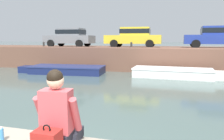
# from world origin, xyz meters

# --- Properties ---
(ground_plane) EXTENTS (400.00, 400.00, 0.00)m
(ground_plane) POSITION_xyz_m (0.00, 6.18, 0.00)
(ground_plane) COLOR #4C605B
(far_quay_wall) EXTENTS (60.00, 6.00, 1.67)m
(far_quay_wall) POSITION_xyz_m (0.00, 15.36, 0.84)
(far_quay_wall) COLOR brown
(far_quay_wall) RESTS_ON ground
(far_wall_coping) EXTENTS (60.00, 0.24, 0.08)m
(far_wall_coping) POSITION_xyz_m (0.00, 12.48, 1.71)
(far_wall_coping) COLOR brown
(far_wall_coping) RESTS_ON far_quay_wall
(boat_moored_west_navy) EXTENTS (5.99, 2.30, 0.52)m
(boat_moored_west_navy) POSITION_xyz_m (-5.24, 10.70, 0.26)
(boat_moored_west_navy) COLOR navy
(boat_moored_west_navy) RESTS_ON ground
(boat_moored_central_white) EXTENTS (5.64, 1.94, 0.56)m
(boat_moored_central_white) POSITION_xyz_m (2.08, 11.02, 0.28)
(boat_moored_central_white) COLOR white
(boat_moored_central_white) RESTS_ON ground
(car_leftmost_grey) EXTENTS (4.07, 2.06, 1.54)m
(car_leftmost_grey) POSITION_xyz_m (-6.52, 14.35, 2.52)
(car_leftmost_grey) COLOR slate
(car_leftmost_grey) RESTS_ON far_quay_wall
(car_left_inner_yellow) EXTENTS (4.35, 2.07, 1.54)m
(car_left_inner_yellow) POSITION_xyz_m (-1.08, 14.35, 2.52)
(car_left_inner_yellow) COLOR yellow
(car_left_inner_yellow) RESTS_ON far_quay_wall
(car_centre_blue) EXTENTS (4.15, 2.01, 1.54)m
(car_centre_blue) POSITION_xyz_m (4.72, 14.35, 2.52)
(car_centre_blue) COLOR #233893
(car_centre_blue) RESTS_ON far_quay_wall
(mooring_bollard_west) EXTENTS (0.15, 0.15, 0.45)m
(mooring_bollard_west) POSITION_xyz_m (-7.96, 12.61, 1.91)
(mooring_bollard_west) COLOR #2D2B28
(mooring_bollard_west) RESTS_ON far_quay_wall
(mooring_bollard_mid) EXTENTS (0.15, 0.15, 0.45)m
(mooring_bollard_mid) POSITION_xyz_m (-0.97, 12.61, 1.91)
(mooring_bollard_mid) COLOR #2D2B28
(mooring_bollard_mid) RESTS_ON far_quay_wall
(person_seated_right) EXTENTS (0.56, 0.56, 0.97)m
(person_seated_right) POSITION_xyz_m (0.49, -0.31, 1.35)
(person_seated_right) COLOR #282833
(person_seated_right) RESTS_ON near_quay
(bottle_drink) EXTENTS (0.06, 0.06, 0.20)m
(bottle_drink) POSITION_xyz_m (-0.27, -0.43, 1.08)
(bottle_drink) COLOR #3F8CCC
(bottle_drink) RESTS_ON near_quay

